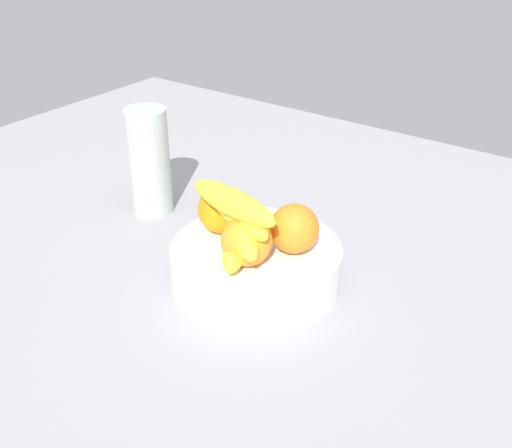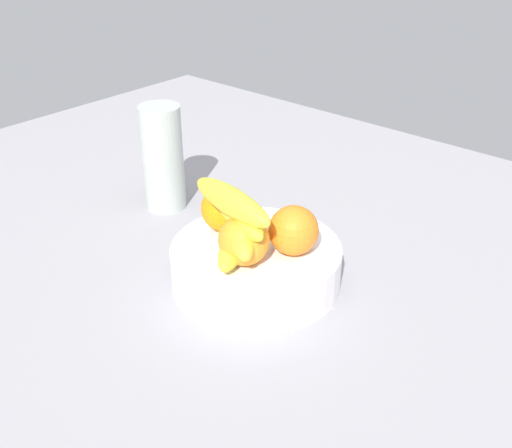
{
  "view_description": "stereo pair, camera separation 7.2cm",
  "coord_description": "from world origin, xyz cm",
  "px_view_note": "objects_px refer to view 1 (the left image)",
  "views": [
    {
      "loc": [
        48.26,
        -66.24,
        54.71
      ],
      "look_at": [
        2.3,
        -2.58,
        10.32
      ],
      "focal_mm": 42.97,
      "sensor_mm": 36.0,
      "label": 1
    },
    {
      "loc": [
        53.89,
        -61.77,
        54.71
      ],
      "look_at": [
        2.3,
        -2.58,
        10.32
      ],
      "focal_mm": 42.97,
      "sensor_mm": 36.0,
      "label": 2
    }
  ],
  "objects_px": {
    "orange_front_right": "(221,210)",
    "banana_bunch": "(238,221)",
    "orange_front_left": "(295,228)",
    "orange_center": "(247,241)",
    "thermos_tumbler": "(149,162)",
    "fruit_bowl": "(256,265)"
  },
  "relations": [
    {
      "from": "orange_front_right",
      "to": "orange_center",
      "type": "height_order",
      "value": "same"
    },
    {
      "from": "fruit_bowl",
      "to": "banana_bunch",
      "type": "relative_size",
      "value": 1.49
    },
    {
      "from": "fruit_bowl",
      "to": "orange_center",
      "type": "relative_size",
      "value": 3.5
    },
    {
      "from": "thermos_tumbler",
      "to": "banana_bunch",
      "type": "bearing_deg",
      "value": -20.56
    },
    {
      "from": "banana_bunch",
      "to": "thermos_tumbler",
      "type": "xyz_separation_m",
      "value": [
        -0.28,
        0.11,
        -0.02
      ]
    },
    {
      "from": "fruit_bowl",
      "to": "orange_front_right",
      "type": "xyz_separation_m",
      "value": [
        -0.07,
        0.01,
        0.07
      ]
    },
    {
      "from": "orange_front_left",
      "to": "orange_center",
      "type": "bearing_deg",
      "value": -116.82
    },
    {
      "from": "orange_front_right",
      "to": "thermos_tumbler",
      "type": "bearing_deg",
      "value": 162.74
    },
    {
      "from": "orange_center",
      "to": "thermos_tumbler",
      "type": "bearing_deg",
      "value": 158.68
    },
    {
      "from": "orange_front_left",
      "to": "orange_center",
      "type": "xyz_separation_m",
      "value": [
        -0.04,
        -0.07,
        0.0
      ]
    },
    {
      "from": "fruit_bowl",
      "to": "orange_front_right",
      "type": "height_order",
      "value": "orange_front_right"
    },
    {
      "from": "orange_front_right",
      "to": "banana_bunch",
      "type": "bearing_deg",
      "value": -31.57
    },
    {
      "from": "fruit_bowl",
      "to": "thermos_tumbler",
      "type": "bearing_deg",
      "value": 165.09
    },
    {
      "from": "orange_front_right",
      "to": "orange_center",
      "type": "relative_size",
      "value": 1.0
    },
    {
      "from": "orange_front_right",
      "to": "thermos_tumbler",
      "type": "relative_size",
      "value": 0.37
    },
    {
      "from": "orange_front_right",
      "to": "banana_bunch",
      "type": "relative_size",
      "value": 0.43
    },
    {
      "from": "orange_center",
      "to": "thermos_tumbler",
      "type": "distance_m",
      "value": 0.33
    },
    {
      "from": "fruit_bowl",
      "to": "orange_front_left",
      "type": "bearing_deg",
      "value": 30.11
    },
    {
      "from": "fruit_bowl",
      "to": "orange_front_left",
      "type": "height_order",
      "value": "orange_front_left"
    },
    {
      "from": "orange_center",
      "to": "thermos_tumbler",
      "type": "relative_size",
      "value": 0.37
    },
    {
      "from": "banana_bunch",
      "to": "fruit_bowl",
      "type": "bearing_deg",
      "value": 64.86
    },
    {
      "from": "thermos_tumbler",
      "to": "orange_front_right",
      "type": "bearing_deg",
      "value": -17.26
    }
  ]
}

